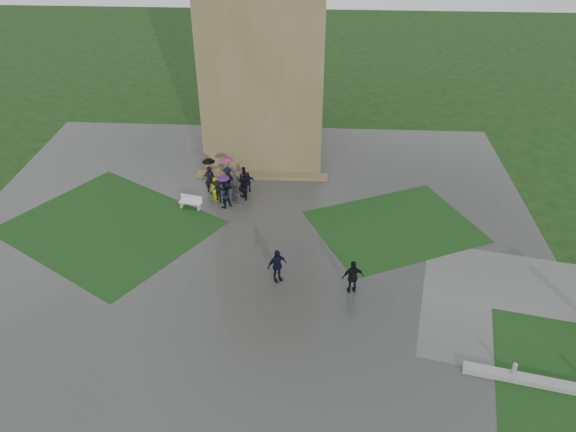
# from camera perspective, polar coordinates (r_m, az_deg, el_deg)

# --- Properties ---
(ground) EXTENTS (120.00, 120.00, 0.00)m
(ground) POSITION_cam_1_polar(r_m,az_deg,el_deg) (29.91, -4.65, -5.95)
(ground) COLOR black
(plaza) EXTENTS (34.00, 34.00, 0.02)m
(plaza) POSITION_cam_1_polar(r_m,az_deg,el_deg) (31.47, -4.19, -3.65)
(plaza) COLOR #343532
(plaza) RESTS_ON ground
(lawn_inset_left) EXTENTS (14.10, 13.46, 0.01)m
(lawn_inset_left) POSITION_cam_1_polar(r_m,az_deg,el_deg) (35.07, -17.70, -1.04)
(lawn_inset_left) COLOR #133312
(lawn_inset_left) RESTS_ON plaza
(lawn_inset_right) EXTENTS (11.12, 10.15, 0.01)m
(lawn_inset_right) POSITION_cam_1_polar(r_m,az_deg,el_deg) (34.01, 10.79, -1.06)
(lawn_inset_right) COLOR #133312
(lawn_inset_right) RESTS_ON plaza
(tower) EXTENTS (8.00, 8.00, 18.00)m
(tower) POSITION_cam_1_polar(r_m,az_deg,el_deg) (39.40, -2.35, 18.66)
(tower) COLOR brown
(tower) RESTS_ON ground
(tower_plinth) EXTENTS (9.00, 0.80, 0.22)m
(tower_plinth) POSITION_cam_1_polar(r_m,az_deg,el_deg) (38.59, -2.67, 4.12)
(tower_plinth) COLOR brown
(tower_plinth) RESTS_ON plaza
(bench) EXTENTS (1.50, 0.75, 0.84)m
(bench) POSITION_cam_1_polar(r_m,az_deg,el_deg) (35.49, -9.84, 1.42)
(bench) COLOR silver
(bench) RESTS_ON plaza
(visitor_cluster) EXTENTS (3.36, 3.55, 2.44)m
(visitor_cluster) POSITION_cam_1_polar(r_m,az_deg,el_deg) (36.02, -6.12, 3.43)
(visitor_cluster) COLOR black
(visitor_cluster) RESTS_ON plaza
(pedestrian_mid) EXTENTS (1.27, 1.14, 1.90)m
(pedestrian_mid) POSITION_cam_1_polar(r_m,az_deg,el_deg) (28.85, -1.12, -5.05)
(pedestrian_mid) COLOR black
(pedestrian_mid) RESTS_ON plaza
(pedestrian_near) EXTENTS (1.22, 0.85, 1.89)m
(pedestrian_near) POSITION_cam_1_polar(r_m,az_deg,el_deg) (28.33, 6.62, -6.16)
(pedestrian_near) COLOR black
(pedestrian_near) RESTS_ON plaza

